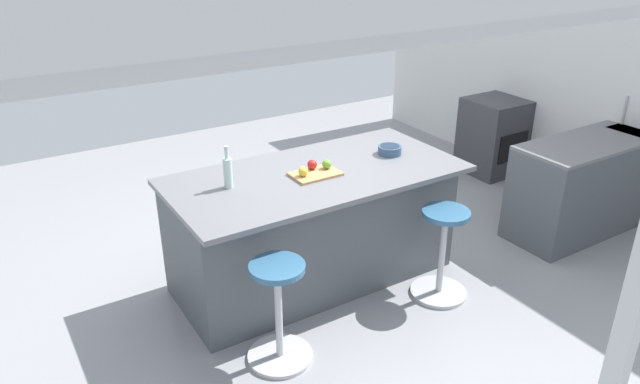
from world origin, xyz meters
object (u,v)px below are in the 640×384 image
(kitchen_island, at_px, (314,225))
(stool_by_window, at_px, (442,256))
(stool_middle, at_px, (279,316))
(apple_red, at_px, (312,165))
(apple_yellow, at_px, (303,171))
(apple_green, at_px, (327,164))
(water_bottle, at_px, (228,172))
(oven_range, at_px, (493,136))
(fruit_bowl, at_px, (390,150))
(cutting_board, at_px, (315,174))

(kitchen_island, bearing_deg, stool_by_window, 134.33)
(stool_middle, xyz_separation_m, apple_red, (-0.69, -0.71, 0.67))
(stool_middle, xyz_separation_m, apple_yellow, (-0.57, -0.63, 0.67))
(stool_middle, relative_size, apple_green, 10.24)
(water_bottle, bearing_deg, oven_range, -167.39)
(apple_yellow, height_order, apple_red, apple_red)
(stool_by_window, height_order, stool_middle, same)
(stool_middle, relative_size, water_bottle, 2.34)
(apple_yellow, bearing_deg, stool_middle, 48.08)
(apple_yellow, bearing_deg, apple_green, -172.22)
(apple_green, xyz_separation_m, fruit_bowl, (-0.63, -0.03, -0.02))
(apple_green, relative_size, fruit_bowl, 0.37)
(kitchen_island, distance_m, apple_red, 0.53)
(cutting_board, distance_m, apple_yellow, 0.12)
(cutting_board, bearing_deg, apple_green, -168.49)
(apple_green, xyz_separation_m, apple_red, (0.10, -0.05, 0.00))
(stool_middle, bearing_deg, cutting_board, -136.57)
(apple_green, bearing_deg, apple_yellow, 7.78)
(kitchen_island, relative_size, water_bottle, 7.19)
(apple_green, xyz_separation_m, water_bottle, (0.76, -0.11, 0.07))
(stool_by_window, xyz_separation_m, fruit_bowl, (0.00, -0.69, 0.65))
(fruit_bowl, bearing_deg, stool_by_window, 90.35)
(kitchen_island, xyz_separation_m, stool_by_window, (-0.71, 0.73, -0.14))
(stool_middle, distance_m, water_bottle, 1.07)
(oven_range, bearing_deg, stool_middle, 23.43)
(fruit_bowl, bearing_deg, apple_yellow, 4.09)
(cutting_board, distance_m, fruit_bowl, 0.74)
(kitchen_island, xyz_separation_m, apple_yellow, (0.14, 0.10, 0.53))
(kitchen_island, bearing_deg, apple_red, 40.20)
(cutting_board, height_order, apple_red, apple_red)
(fruit_bowl, bearing_deg, oven_range, -158.28)
(apple_green, bearing_deg, cutting_board, 11.51)
(stool_by_window, xyz_separation_m, apple_yellow, (0.85, -0.63, 0.67))
(oven_range, relative_size, water_bottle, 2.76)
(stool_middle, relative_size, apple_red, 9.80)
(oven_range, height_order, apple_yellow, apple_yellow)
(fruit_bowl, bearing_deg, apple_green, 2.76)
(apple_red, xyz_separation_m, fruit_bowl, (-0.73, 0.02, -0.02))
(kitchen_island, bearing_deg, fruit_bowl, 177.20)
(water_bottle, height_order, fruit_bowl, water_bottle)
(oven_range, xyz_separation_m, stool_by_window, (2.24, 1.59, -0.09))
(oven_range, relative_size, apple_green, 12.07)
(apple_yellow, distance_m, apple_green, 0.23)
(stool_by_window, height_order, water_bottle, water_bottle)
(stool_middle, height_order, apple_yellow, apple_yellow)
(water_bottle, distance_m, fruit_bowl, 1.39)
(cutting_board, height_order, water_bottle, water_bottle)
(apple_yellow, relative_size, apple_green, 1.02)
(oven_range, bearing_deg, apple_red, 16.42)
(kitchen_island, height_order, stool_by_window, kitchen_island)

